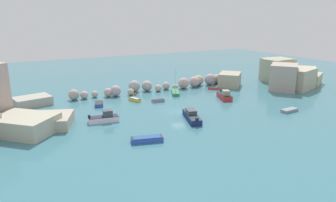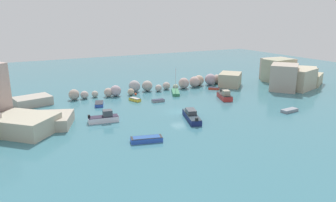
{
  "view_description": "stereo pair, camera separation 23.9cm",
  "coord_description": "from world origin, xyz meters",
  "px_view_note": "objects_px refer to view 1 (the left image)",
  "views": [
    {
      "loc": [
        -26.35,
        -46.31,
        16.51
      ],
      "look_at": [
        0.0,
        4.19,
        1.0
      ],
      "focal_mm": 33.95,
      "sensor_mm": 36.0,
      "label": 1
    },
    {
      "loc": [
        -26.14,
        -46.42,
        16.51
      ],
      "look_at": [
        0.0,
        4.19,
        1.0
      ],
      "focal_mm": 33.95,
      "sensor_mm": 36.0,
      "label": 2
    }
  ],
  "objects_px": {
    "moored_boat_3": "(214,88)",
    "moored_boat_9": "(135,99)",
    "moored_boat_6": "(104,118)",
    "moored_boat_8": "(99,104)",
    "moored_boat_4": "(192,116)",
    "channel_buoy": "(135,94)",
    "moored_boat_2": "(158,101)",
    "moored_boat_0": "(175,92)",
    "moored_boat_7": "(289,110)",
    "moored_boat_1": "(147,139)",
    "moored_boat_5": "(225,96)"
  },
  "relations": [
    {
      "from": "moored_boat_0",
      "to": "moored_boat_1",
      "type": "relative_size",
      "value": 1.24
    },
    {
      "from": "moored_boat_4",
      "to": "moored_boat_9",
      "type": "bearing_deg",
      "value": 32.8
    },
    {
      "from": "moored_boat_2",
      "to": "moored_boat_6",
      "type": "relative_size",
      "value": 0.5
    },
    {
      "from": "channel_buoy",
      "to": "moored_boat_7",
      "type": "xyz_separation_m",
      "value": [
        19.66,
        -23.53,
        0.01
      ]
    },
    {
      "from": "moored_boat_8",
      "to": "moored_boat_9",
      "type": "distance_m",
      "value": 7.19
    },
    {
      "from": "moored_boat_3",
      "to": "moored_boat_7",
      "type": "relative_size",
      "value": 0.73
    },
    {
      "from": "channel_buoy",
      "to": "moored_boat_6",
      "type": "relative_size",
      "value": 0.1
    },
    {
      "from": "moored_boat_0",
      "to": "moored_boat_4",
      "type": "height_order",
      "value": "moored_boat_0"
    },
    {
      "from": "moored_boat_6",
      "to": "moored_boat_2",
      "type": "bearing_deg",
      "value": 36.82
    },
    {
      "from": "moored_boat_6",
      "to": "moored_boat_8",
      "type": "bearing_deg",
      "value": 87.76
    },
    {
      "from": "moored_boat_3",
      "to": "moored_boat_6",
      "type": "bearing_deg",
      "value": -113.73
    },
    {
      "from": "moored_boat_9",
      "to": "moored_boat_1",
      "type": "bearing_deg",
      "value": -38.06
    },
    {
      "from": "moored_boat_0",
      "to": "moored_boat_8",
      "type": "xyz_separation_m",
      "value": [
        -17.17,
        -1.48,
        -0.02
      ]
    },
    {
      "from": "moored_boat_3",
      "to": "moored_boat_7",
      "type": "xyz_separation_m",
      "value": [
        1.77,
        -20.36,
        -0.0
      ]
    },
    {
      "from": "moored_boat_2",
      "to": "moored_boat_9",
      "type": "height_order",
      "value": "moored_boat_9"
    },
    {
      "from": "moored_boat_0",
      "to": "moored_boat_2",
      "type": "xyz_separation_m",
      "value": [
        -6.16,
        -4.2,
        -0.1
      ]
    },
    {
      "from": "moored_boat_3",
      "to": "moored_boat_8",
      "type": "xyz_separation_m",
      "value": [
        -26.92,
        -1.02,
        0.05
      ]
    },
    {
      "from": "moored_boat_3",
      "to": "moored_boat_4",
      "type": "relative_size",
      "value": 0.35
    },
    {
      "from": "moored_boat_2",
      "to": "moored_boat_4",
      "type": "xyz_separation_m",
      "value": [
        0.12,
        -12.34,
        0.37
      ]
    },
    {
      "from": "moored_boat_1",
      "to": "moored_boat_3",
      "type": "bearing_deg",
      "value": 53.49
    },
    {
      "from": "moored_boat_0",
      "to": "moored_boat_3",
      "type": "relative_size",
      "value": 2.29
    },
    {
      "from": "moored_boat_9",
      "to": "moored_boat_3",
      "type": "bearing_deg",
      "value": 72.33
    },
    {
      "from": "moored_boat_1",
      "to": "moored_boat_6",
      "type": "distance_m",
      "value": 11.0
    },
    {
      "from": "moored_boat_1",
      "to": "moored_boat_4",
      "type": "bearing_deg",
      "value": 41.24
    },
    {
      "from": "moored_boat_2",
      "to": "moored_boat_6",
      "type": "height_order",
      "value": "moored_boat_6"
    },
    {
      "from": "channel_buoy",
      "to": "moored_boat_0",
      "type": "relative_size",
      "value": 0.09
    },
    {
      "from": "moored_boat_0",
      "to": "moored_boat_7",
      "type": "bearing_deg",
      "value": 53.07
    },
    {
      "from": "channel_buoy",
      "to": "moored_boat_0",
      "type": "distance_m",
      "value": 8.58
    },
    {
      "from": "moored_boat_4",
      "to": "moored_boat_1",
      "type": "bearing_deg",
      "value": 135.14
    },
    {
      "from": "moored_boat_6",
      "to": "moored_boat_3",
      "type": "bearing_deg",
      "value": 28.84
    },
    {
      "from": "moored_boat_1",
      "to": "moored_boat_4",
      "type": "xyz_separation_m",
      "value": [
        10.28,
        5.24,
        0.24
      ]
    },
    {
      "from": "channel_buoy",
      "to": "moored_boat_6",
      "type": "distance_m",
      "value": 17.58
    },
    {
      "from": "moored_boat_1",
      "to": "moored_boat_3",
      "type": "relative_size",
      "value": 1.85
    },
    {
      "from": "moored_boat_6",
      "to": "moored_boat_8",
      "type": "relative_size",
      "value": 1.45
    },
    {
      "from": "moored_boat_5",
      "to": "moored_boat_7",
      "type": "relative_size",
      "value": 1.6
    },
    {
      "from": "channel_buoy",
      "to": "moored_boat_9",
      "type": "height_order",
      "value": "moored_boat_9"
    },
    {
      "from": "moored_boat_2",
      "to": "moored_boat_6",
      "type": "xyz_separation_m",
      "value": [
        -12.84,
        -6.92,
        0.42
      ]
    },
    {
      "from": "moored_boat_4",
      "to": "moored_boat_6",
      "type": "height_order",
      "value": "moored_boat_6"
    },
    {
      "from": "moored_boat_0",
      "to": "moored_boat_1",
      "type": "distance_m",
      "value": 27.21
    },
    {
      "from": "moored_boat_8",
      "to": "moored_boat_9",
      "type": "xyz_separation_m",
      "value": [
        7.19,
        -0.03,
        0.01
      ]
    },
    {
      "from": "moored_boat_9",
      "to": "moored_boat_4",
      "type": "bearing_deg",
      "value": -6.01
    },
    {
      "from": "channel_buoy",
      "to": "moored_boat_0",
      "type": "bearing_deg",
      "value": -18.43
    },
    {
      "from": "moored_boat_0",
      "to": "moored_boat_9",
      "type": "relative_size",
      "value": 2.01
    },
    {
      "from": "moored_boat_5",
      "to": "moored_boat_6",
      "type": "bearing_deg",
      "value": -63.83
    },
    {
      "from": "channel_buoy",
      "to": "moored_boat_5",
      "type": "height_order",
      "value": "moored_boat_5"
    },
    {
      "from": "moored_boat_6",
      "to": "moored_boat_7",
      "type": "height_order",
      "value": "moored_boat_6"
    },
    {
      "from": "moored_boat_3",
      "to": "moored_boat_9",
      "type": "height_order",
      "value": "moored_boat_9"
    },
    {
      "from": "moored_boat_1",
      "to": "moored_boat_4",
      "type": "distance_m",
      "value": 11.54
    },
    {
      "from": "moored_boat_3",
      "to": "moored_boat_4",
      "type": "bearing_deg",
      "value": -88.54
    },
    {
      "from": "channel_buoy",
      "to": "moored_boat_2",
      "type": "distance_m",
      "value": 7.19
    }
  ]
}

